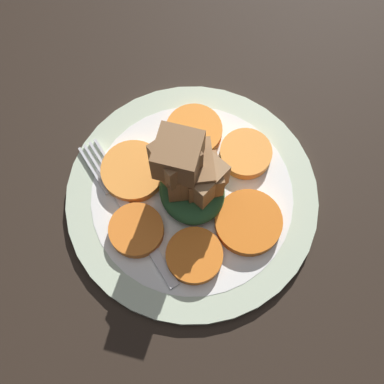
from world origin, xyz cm
name	(u,v)px	position (x,y,z in cm)	size (l,w,h in cm)	color
table_slab	(192,202)	(0.00, 0.00, 1.00)	(120.00, 120.00, 2.00)	black
plate	(192,197)	(0.00, 0.00, 2.52)	(27.67, 27.67, 1.05)	beige
carrot_slice_0	(194,256)	(6.66, -1.90, 3.73)	(5.95, 5.95, 1.27)	orange
carrot_slice_1	(248,222)	(4.99, 4.68, 3.73)	(7.15, 7.15, 1.27)	orange
carrot_slice_2	(246,154)	(-2.64, 7.14, 3.73)	(5.80, 5.80, 1.27)	orange
carrot_slice_3	(194,131)	(-7.07, 2.52, 3.73)	(6.41, 6.41, 1.27)	orange
carrot_slice_4	(133,171)	(-4.45, -5.36, 3.73)	(7.02, 7.02, 1.27)	orange
carrot_slice_5	(136,230)	(2.17, -6.87, 3.73)	(5.82, 5.82, 1.27)	orange
center_pile	(189,174)	(-0.60, -0.09, 7.92)	(8.18, 7.75, 11.11)	#2D6033
fork	(127,208)	(-0.68, -7.19, 3.30)	(18.86, 6.32, 0.40)	silver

